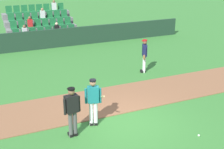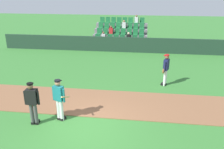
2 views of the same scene
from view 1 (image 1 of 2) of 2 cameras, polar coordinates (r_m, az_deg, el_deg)
The scene contains 8 objects.
ground_plane at distance 11.79m, azimuth 2.75°, elevation -8.76°, with size 80.00×80.00×0.00m, color #387A33.
infield_dirt_path at distance 13.51m, azimuth -1.38°, elevation -4.74°, with size 28.00×2.72×0.03m, color brown.
dugout_fence at distance 21.74m, azimuth -11.15°, elevation 6.23°, with size 20.00×0.16×1.26m, color #1E3828.
stadium_bleachers at distance 23.90m, azimuth -12.51°, elevation 7.64°, with size 5.00×3.80×2.70m.
batter_teal_jersey at distance 11.30m, azimuth -3.34°, elevation -4.63°, with size 0.59×0.80×1.76m.
umpire_home_plate at distance 10.67m, azimuth -7.16°, elevation -6.14°, with size 0.59×0.33×1.76m.
runner_navy_jersey at distance 16.70m, azimuth 5.79°, elevation 3.53°, with size 0.42×0.62×1.76m.
baseball at distance 11.38m, azimuth 15.21°, elevation -10.44°, with size 0.07×0.07×0.07m, color white.
Camera 1 is at (-4.79, -9.16, 5.68)m, focal length 51.32 mm.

